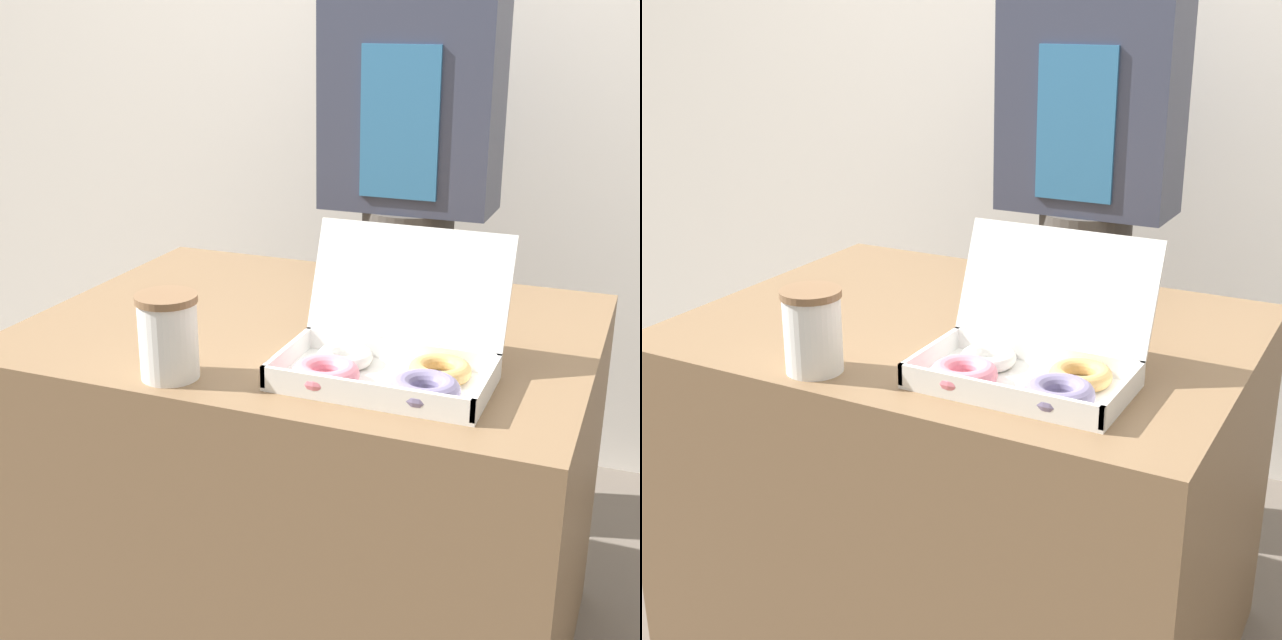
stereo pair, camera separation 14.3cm
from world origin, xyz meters
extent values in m
cube|color=silver|center=(0.00, 1.06, 1.30)|extent=(10.00, 0.05, 2.60)
cube|color=brown|center=(0.00, 0.00, 0.37)|extent=(1.04, 0.79, 0.73)
cube|color=white|center=(0.21, -0.22, 0.74)|extent=(0.34, 0.19, 0.01)
cube|color=white|center=(0.05, -0.22, 0.76)|extent=(0.01, 0.19, 0.04)
cube|color=white|center=(0.38, -0.22, 0.76)|extent=(0.01, 0.19, 0.04)
cube|color=white|center=(0.21, -0.32, 0.76)|extent=(0.34, 0.01, 0.04)
cube|color=white|center=(0.21, -0.13, 0.76)|extent=(0.34, 0.01, 0.04)
cube|color=white|center=(0.21, -0.09, 0.86)|extent=(0.34, 0.08, 0.18)
torus|color=pink|center=(0.13, -0.27, 0.76)|extent=(0.15, 0.15, 0.03)
torus|color=white|center=(0.13, -0.18, 0.75)|extent=(0.12, 0.12, 0.03)
torus|color=slate|center=(0.29, -0.27, 0.76)|extent=(0.12, 0.12, 0.03)
torus|color=tan|center=(0.29, -0.18, 0.75)|extent=(0.13, 0.13, 0.03)
cylinder|color=white|center=(-0.12, -0.32, 0.80)|extent=(0.09, 0.09, 0.13)
cylinder|color=brown|center=(-0.12, -0.32, 0.87)|extent=(0.10, 0.10, 0.01)
cylinder|color=#4C4742|center=(0.00, 0.62, 0.42)|extent=(0.23, 0.23, 0.83)
cube|color=#383D51|center=(0.00, 0.62, 1.10)|extent=(0.41, 0.19, 0.54)
cube|color=teal|center=(0.00, 0.52, 1.05)|extent=(0.19, 0.01, 0.35)
camera|label=1|loc=(0.60, -1.46, 1.31)|focal=50.00mm
camera|label=2|loc=(0.73, -1.40, 1.31)|focal=50.00mm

